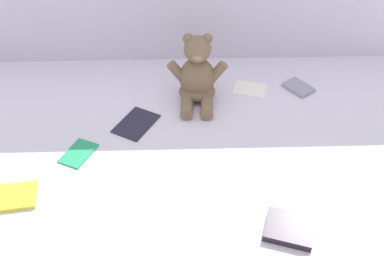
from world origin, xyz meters
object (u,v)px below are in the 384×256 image
at_px(book_case_4, 13,197).
at_px(book_case_6, 78,153).
at_px(book_case_0, 136,123).
at_px(book_case_5, 250,89).
at_px(book_case_3, 289,229).
at_px(teddy_bear, 197,77).
at_px(book_case_1, 298,88).

bearing_deg(book_case_4, book_case_6, 130.28).
relative_size(book_case_0, book_case_5, 1.31).
xyz_separation_m(book_case_5, book_case_6, (-0.52, -0.29, 0.00)).
bearing_deg(book_case_3, book_case_6, 80.77).
relative_size(book_case_4, book_case_6, 1.13).
bearing_deg(book_case_0, teddy_bear, -117.17).
xyz_separation_m(teddy_bear, book_case_6, (-0.35, -0.25, -0.08)).
bearing_deg(book_case_5, book_case_6, 135.32).
bearing_deg(teddy_bear, book_case_5, 16.37).
height_order(teddy_bear, book_case_5, teddy_bear).
bearing_deg(book_case_5, teddy_bear, 119.79).
bearing_deg(book_case_5, book_case_4, 140.25).
bearing_deg(book_case_6, book_case_4, 73.77).
xyz_separation_m(book_case_3, book_case_5, (-0.02, 0.57, -0.01)).
distance_m(book_case_4, book_case_5, 0.81).
bearing_deg(teddy_bear, book_case_3, -66.74).
height_order(book_case_3, book_case_6, book_case_3).
xyz_separation_m(book_case_1, book_case_3, (-0.14, -0.57, 0.00)).
xyz_separation_m(teddy_bear, book_case_3, (0.20, -0.53, -0.08)).
bearing_deg(book_case_1, book_case_5, -36.99).
xyz_separation_m(book_case_4, book_case_5, (0.67, 0.45, -0.00)).
height_order(book_case_5, book_case_6, book_case_6).
bearing_deg(teddy_bear, book_case_6, -141.46).
bearing_deg(book_case_6, teddy_bear, -118.50).
bearing_deg(book_case_5, book_case_1, -74.50).
distance_m(book_case_0, book_case_6, 0.20).
relative_size(book_case_5, book_case_6, 0.98).
relative_size(teddy_bear, book_case_5, 2.21).
distance_m(book_case_1, book_case_6, 0.74).
distance_m(book_case_0, book_case_1, 0.56).
distance_m(book_case_0, book_case_5, 0.41).
distance_m(book_case_3, book_case_4, 0.70).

